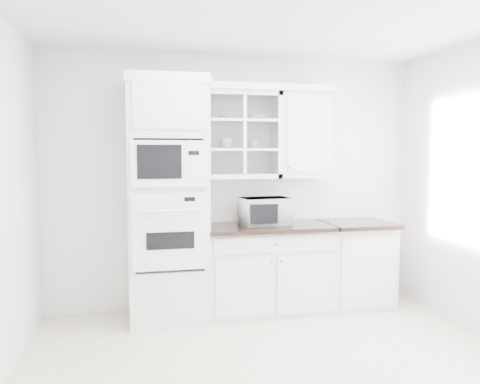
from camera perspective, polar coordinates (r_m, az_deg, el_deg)
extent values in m
cube|color=beige|center=(3.76, 5.21, -21.45)|extent=(4.00, 3.50, 0.01)
cube|color=white|center=(5.07, -0.53, 1.21)|extent=(4.00, 0.02, 2.70)
cube|color=white|center=(3.52, 5.56, 21.68)|extent=(4.00, 3.50, 0.02)
cube|color=silver|center=(4.67, -8.79, -0.99)|extent=(0.76, 0.65, 2.40)
cube|color=white|center=(4.37, -8.50, -4.81)|extent=(0.70, 0.03, 0.72)
cube|color=black|center=(4.37, -8.47, -5.88)|extent=(0.44, 0.01, 0.16)
cube|color=white|center=(4.31, -8.60, 3.40)|extent=(0.70, 0.03, 0.43)
cube|color=black|center=(4.29, -9.79, 3.65)|extent=(0.40, 0.01, 0.31)
cube|color=silver|center=(4.99, 3.35, -9.43)|extent=(1.30, 0.60, 0.88)
cube|color=#322119|center=(4.87, 3.49, -4.27)|extent=(1.32, 0.67, 0.04)
cube|color=silver|center=(5.34, 13.87, -8.63)|extent=(0.70, 0.60, 0.88)
cube|color=#322119|center=(5.22, 14.14, -3.79)|extent=(0.72, 0.67, 0.04)
cube|color=silver|center=(4.92, 0.18, 6.93)|extent=(0.80, 0.33, 0.90)
cube|color=silver|center=(4.91, 0.18, 5.19)|extent=(0.74, 0.29, 0.02)
cube|color=silver|center=(4.92, 0.18, 8.68)|extent=(0.74, 0.29, 0.02)
cube|color=silver|center=(5.10, 7.66, 6.81)|extent=(0.55, 0.33, 0.90)
cube|color=white|center=(4.91, -0.98, 12.62)|extent=(2.14, 0.38, 0.07)
imported|color=white|center=(4.86, 3.03, -2.35)|extent=(0.52, 0.45, 0.28)
imported|color=white|center=(4.91, -1.41, 9.08)|extent=(0.24, 0.24, 0.05)
imported|color=white|center=(4.95, 2.08, 9.07)|extent=(0.18, 0.18, 0.05)
imported|color=white|center=(4.90, -1.61, 5.93)|extent=(0.16, 0.16, 0.11)
imported|color=white|center=(4.94, 1.73, 5.89)|extent=(0.12, 0.12, 0.10)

